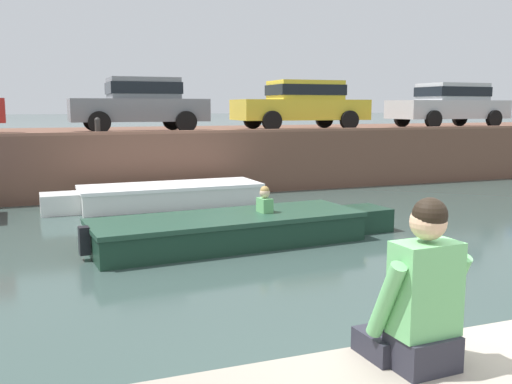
# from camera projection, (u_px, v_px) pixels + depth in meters

# --- Properties ---
(ground_plane) EXTENTS (400.00, 400.00, 0.00)m
(ground_plane) POSITION_uv_depth(u_px,v_px,m) (210.00, 253.00, 9.55)
(ground_plane) COLOR #384C47
(far_quay_wall) EXTENTS (60.00, 6.00, 1.72)m
(far_quay_wall) POSITION_uv_depth(u_px,v_px,m) (129.00, 158.00, 17.85)
(far_quay_wall) COLOR brown
(far_quay_wall) RESTS_ON ground
(far_wall_coping) EXTENTS (60.00, 0.24, 0.08)m
(far_wall_coping) POSITION_uv_depth(u_px,v_px,m) (144.00, 133.00, 15.05)
(far_wall_coping) COLOR brown
(far_wall_coping) RESTS_ON far_quay_wall
(boat_moored_central_white) EXTENTS (5.27, 1.66, 0.54)m
(boat_moored_central_white) POSITION_uv_depth(u_px,v_px,m) (162.00, 196.00, 14.01)
(boat_moored_central_white) COLOR white
(boat_moored_central_white) RESTS_ON ground
(motorboat_passing) EXTENTS (5.94, 1.98, 1.01)m
(motorboat_passing) POSITION_uv_depth(u_px,v_px,m) (241.00, 229.00, 10.23)
(motorboat_passing) COLOR #193828
(motorboat_passing) RESTS_ON ground
(car_left_inner_grey) EXTENTS (3.85, 1.98, 1.54)m
(car_left_inner_grey) POSITION_uv_depth(u_px,v_px,m) (140.00, 102.00, 16.50)
(car_left_inner_grey) COLOR slate
(car_left_inner_grey) RESTS_ON far_quay_wall
(car_centre_yellow) EXTENTS (4.26, 2.01, 1.54)m
(car_centre_yellow) POSITION_uv_depth(u_px,v_px,m) (302.00, 103.00, 18.30)
(car_centre_yellow) COLOR yellow
(car_centre_yellow) RESTS_ON far_quay_wall
(car_right_inner_silver) EXTENTS (4.33, 1.99, 1.54)m
(car_right_inner_silver) POSITION_uv_depth(u_px,v_px,m) (450.00, 103.00, 20.34)
(car_right_inner_silver) COLOR #B7BABC
(car_right_inner_silver) RESTS_ON far_quay_wall
(mooring_bollard_mid) EXTENTS (0.15, 0.15, 0.45)m
(mooring_bollard_mid) POSITION_uv_depth(u_px,v_px,m) (98.00, 125.00, 14.74)
(mooring_bollard_mid) COLOR #2D2B28
(mooring_bollard_mid) RESTS_ON far_quay_wall
(person_seated_left) EXTENTS (0.54, 0.54, 0.97)m
(person_seated_left) POSITION_uv_depth(u_px,v_px,m) (419.00, 302.00, 3.16)
(person_seated_left) COLOR #282833
(person_seated_left) RESTS_ON near_quay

